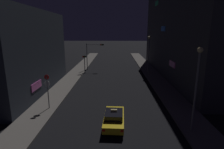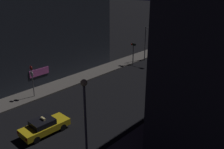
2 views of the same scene
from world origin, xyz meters
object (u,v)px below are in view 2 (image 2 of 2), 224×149
Objects in this scene: traffic_light_overhead at (152,38)px; taxi at (44,126)px; street_lamp_far_block at (213,46)px; traffic_light_left_kerb at (133,49)px; sign_pole_left at (32,78)px; street_lamp_near_block at (85,116)px.

taxi is at bearing -78.91° from traffic_light_overhead.
traffic_light_left_kerb is at bearing 177.06° from street_lamp_far_block.
traffic_light_overhead is 0.79× the size of street_lamp_far_block.
sign_pole_left is 0.53× the size of street_lamp_near_block.
sign_pole_left is 14.87m from street_lamp_near_block.
sign_pole_left is 22.23m from street_lamp_far_block.
street_lamp_near_block is (11.53, -25.49, 0.62)m from traffic_light_overhead.
street_lamp_far_block is (-0.09, 21.52, 0.64)m from street_lamp_near_block.
sign_pole_left reaches higher than traffic_light_left_kerb.
traffic_light_left_kerb is 25.73m from street_lamp_near_block.
traffic_light_overhead is 3.88m from traffic_light_left_kerb.
street_lamp_near_block is at bearing -89.76° from street_lamp_far_block.
street_lamp_far_block reaches higher than traffic_light_overhead.
street_lamp_near_block reaches higher than taxi.
sign_pole_left is 0.52× the size of street_lamp_far_block.
traffic_light_left_kerb is 0.50× the size of street_lamp_far_block.
traffic_light_left_kerb is (-1.35, -3.31, -1.51)m from traffic_light_overhead.
traffic_light_overhead is 27.99m from street_lamp_near_block.
traffic_light_overhead is at bearing 83.30° from sign_pole_left.
street_lamp_far_block is at bearing -2.94° from traffic_light_left_kerb.
taxi is at bearing -73.82° from traffic_light_left_kerb.
sign_pole_left is (-1.13, -17.74, -0.17)m from traffic_light_left_kerb.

